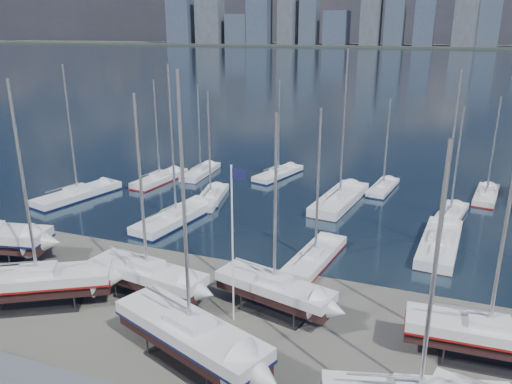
% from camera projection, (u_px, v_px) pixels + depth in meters
% --- Properties ---
extents(ground, '(1400.00, 1400.00, 0.00)m').
position_uv_depth(ground, '(206.00, 323.00, 36.16)').
color(ground, '#605E59').
rests_on(ground, ground).
extents(water, '(1400.00, 600.00, 0.40)m').
position_uv_depth(water, '(425.00, 63.00, 311.78)').
color(water, '#19243A').
rests_on(water, ground).
extents(far_shore, '(1400.00, 80.00, 2.20)m').
position_uv_depth(far_shore, '(437.00, 47.00, 542.52)').
color(far_shore, '#2D332D').
rests_on(far_shore, ground).
extents(skyline, '(639.14, 43.80, 107.69)m').
position_uv_depth(skyline, '(433.00, 10.00, 527.72)').
color(skyline, '#475166').
rests_on(skyline, far_shore).
extents(sailboat_cradle_1, '(10.75, 7.98, 17.20)m').
position_uv_depth(sailboat_cradle_1, '(39.00, 282.00, 37.69)').
color(sailboat_cradle_1, '#2D2D33').
rests_on(sailboat_cradle_1, ground).
extents(sailboat_cradle_2, '(10.17, 4.23, 16.10)m').
position_uv_depth(sailboat_cradle_2, '(148.00, 275.00, 38.82)').
color(sailboat_cradle_2, '#2D2D33').
rests_on(sailboat_cradle_2, ground).
extents(sailboat_cradle_3, '(11.85, 7.07, 18.33)m').
position_uv_depth(sailboat_cradle_3, '(190.00, 334.00, 31.09)').
color(sailboat_cradle_3, '#2D2D33').
rests_on(sailboat_cradle_3, ground).
extents(sailboat_cradle_4, '(9.55, 4.72, 15.09)m').
position_uv_depth(sailboat_cradle_4, '(274.00, 289.00, 36.84)').
color(sailboat_cradle_4, '#2D2D33').
rests_on(sailboat_cradle_4, ground).
extents(sailboat_cradle_6, '(10.10, 3.17, 16.15)m').
position_uv_depth(sailboat_cradle_6, '(487.00, 335.00, 31.24)').
color(sailboat_cradle_6, '#2D2D33').
rests_on(sailboat_cradle_6, ground).
extents(sailboat_moored_0, '(5.94, 11.94, 17.19)m').
position_uv_depth(sailboat_moored_0, '(78.00, 196.00, 62.61)').
color(sailboat_moored_0, black).
rests_on(sailboat_moored_0, water).
extents(sailboat_moored_1, '(3.89, 10.06, 14.65)m').
position_uv_depth(sailboat_moored_1, '(160.00, 180.00, 69.31)').
color(sailboat_moored_1, black).
rests_on(sailboat_moored_1, water).
extents(sailboat_moored_2, '(2.96, 9.21, 13.75)m').
position_uv_depth(sailboat_moored_2, '(201.00, 173.00, 72.57)').
color(sailboat_moored_2, black).
rests_on(sailboat_moored_2, water).
extents(sailboat_moored_3, '(5.11, 12.26, 17.78)m').
position_uv_depth(sailboat_moored_3, '(176.00, 219.00, 55.02)').
color(sailboat_moored_3, black).
rests_on(sailboat_moored_3, water).
extents(sailboat_moored_4, '(4.42, 9.64, 14.05)m').
position_uv_depth(sailboat_moored_4, '(211.00, 198.00, 61.69)').
color(sailboat_moored_4, black).
rests_on(sailboat_moored_4, water).
extents(sailboat_moored_5, '(5.17, 9.96, 14.33)m').
position_uv_depth(sailboat_moored_5, '(278.00, 175.00, 71.69)').
color(sailboat_moored_5, black).
rests_on(sailboat_moored_5, water).
extents(sailboat_moored_6, '(4.04, 10.11, 14.70)m').
position_uv_depth(sailboat_moored_6, '(315.00, 258.00, 45.64)').
color(sailboat_moored_6, black).
rests_on(sailboat_moored_6, water).
extents(sailboat_moored_7, '(5.14, 12.99, 19.08)m').
position_uv_depth(sailboat_moored_7, '(340.00, 201.00, 60.63)').
color(sailboat_moored_7, black).
rests_on(sailboat_moored_7, water).
extents(sailboat_moored_8, '(3.49, 8.67, 12.60)m').
position_uv_depth(sailboat_moored_8, '(383.00, 188.00, 65.63)').
color(sailboat_moored_8, black).
rests_on(sailboat_moored_8, water).
extents(sailboat_moored_9, '(4.22, 11.98, 17.75)m').
position_uv_depth(sailboat_moored_9, '(439.00, 246.00, 48.26)').
color(sailboat_moored_9, black).
rests_on(sailboat_moored_9, water).
extents(sailboat_moored_10, '(4.20, 9.18, 13.26)m').
position_uv_depth(sailboat_moored_10, '(450.00, 217.00, 55.75)').
color(sailboat_moored_10, black).
rests_on(sailboat_moored_10, water).
extents(sailboat_moored_11, '(3.73, 9.13, 13.25)m').
position_uv_depth(sailboat_moored_11, '(486.00, 196.00, 62.59)').
color(sailboat_moored_11, black).
rests_on(sailboat_moored_11, water).
extents(flagpole, '(1.04, 0.12, 11.77)m').
position_uv_depth(flagpole, '(233.00, 235.00, 34.45)').
color(flagpole, white).
rests_on(flagpole, ground).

